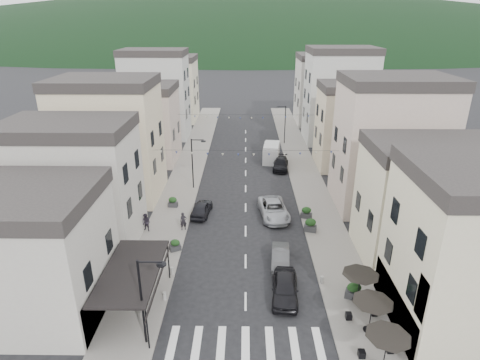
{
  "coord_description": "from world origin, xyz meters",
  "views": [
    {
      "loc": [
        -0.09,
        -16.95,
        18.64
      ],
      "look_at": [
        -0.58,
        20.11,
        3.5
      ],
      "focal_mm": 30.0,
      "sensor_mm": 36.0,
      "label": 1
    }
  ],
  "objects_px": {
    "parked_car_c": "(274,209)",
    "delivery_van": "(271,152)",
    "parked_car_d": "(281,164)",
    "pedestrian_a": "(183,221)",
    "parked_car_b": "(280,257)",
    "parked_car_a": "(285,288)",
    "parked_car_e": "(202,208)",
    "pedestrian_b": "(146,223)"
  },
  "relations": [
    {
      "from": "parked_car_d",
      "to": "delivery_van",
      "type": "height_order",
      "value": "delivery_van"
    },
    {
      "from": "parked_car_a",
      "to": "parked_car_e",
      "type": "xyz_separation_m",
      "value": [
        -7.26,
        12.81,
        -0.07
      ]
    },
    {
      "from": "parked_car_c",
      "to": "delivery_van",
      "type": "height_order",
      "value": "delivery_van"
    },
    {
      "from": "parked_car_a",
      "to": "parked_car_e",
      "type": "relative_size",
      "value": 1.1
    },
    {
      "from": "parked_car_b",
      "to": "pedestrian_a",
      "type": "xyz_separation_m",
      "value": [
        -8.6,
        5.42,
        0.32
      ]
    },
    {
      "from": "parked_car_c",
      "to": "pedestrian_a",
      "type": "xyz_separation_m",
      "value": [
        -8.6,
        -3.01,
        0.19
      ]
    },
    {
      "from": "delivery_van",
      "to": "pedestrian_b",
      "type": "xyz_separation_m",
      "value": [
        -12.77,
        -20.34,
        -0.21
      ]
    },
    {
      "from": "parked_car_c",
      "to": "pedestrian_b",
      "type": "relative_size",
      "value": 3.25
    },
    {
      "from": "parked_car_b",
      "to": "pedestrian_a",
      "type": "bearing_deg",
      "value": 152.31
    },
    {
      "from": "parked_car_e",
      "to": "pedestrian_b",
      "type": "relative_size",
      "value": 2.37
    },
    {
      "from": "parked_car_c",
      "to": "parked_car_d",
      "type": "height_order",
      "value": "parked_car_c"
    },
    {
      "from": "parked_car_b",
      "to": "pedestrian_b",
      "type": "height_order",
      "value": "pedestrian_b"
    },
    {
      "from": "parked_car_b",
      "to": "parked_car_d",
      "type": "height_order",
      "value": "parked_car_d"
    },
    {
      "from": "parked_car_a",
      "to": "parked_car_b",
      "type": "xyz_separation_m",
      "value": [
        0.0,
        4.09,
        -0.11
      ]
    },
    {
      "from": "parked_car_a",
      "to": "parked_car_d",
      "type": "height_order",
      "value": "parked_car_a"
    },
    {
      "from": "parked_car_a",
      "to": "parked_car_b",
      "type": "relative_size",
      "value": 1.13
    },
    {
      "from": "parked_car_a",
      "to": "parked_car_d",
      "type": "bearing_deg",
      "value": 91.01
    },
    {
      "from": "parked_car_c",
      "to": "delivery_van",
      "type": "xyz_separation_m",
      "value": [
        0.77,
        17.01,
        0.42
      ]
    },
    {
      "from": "delivery_van",
      "to": "parked_car_d",
      "type": "bearing_deg",
      "value": -65.8
    },
    {
      "from": "parked_car_a",
      "to": "parked_car_b",
      "type": "height_order",
      "value": "parked_car_a"
    },
    {
      "from": "pedestrian_a",
      "to": "pedestrian_b",
      "type": "relative_size",
      "value": 0.99
    },
    {
      "from": "parked_car_a",
      "to": "delivery_van",
      "type": "bearing_deg",
      "value": 93.45
    },
    {
      "from": "parked_car_b",
      "to": "pedestrian_b",
      "type": "xyz_separation_m",
      "value": [
        -12.0,
        5.1,
        0.33
      ]
    },
    {
      "from": "parked_car_d",
      "to": "delivery_van",
      "type": "distance_m",
      "value": 3.56
    },
    {
      "from": "parked_car_d",
      "to": "pedestrian_a",
      "type": "height_order",
      "value": "pedestrian_a"
    },
    {
      "from": "pedestrian_b",
      "to": "parked_car_b",
      "type": "bearing_deg",
      "value": -2.86
    },
    {
      "from": "parked_car_b",
      "to": "delivery_van",
      "type": "height_order",
      "value": "delivery_van"
    },
    {
      "from": "parked_car_a",
      "to": "parked_car_c",
      "type": "xyz_separation_m",
      "value": [
        0.0,
        12.51,
        0.02
      ]
    },
    {
      "from": "parked_car_e",
      "to": "delivery_van",
      "type": "distance_m",
      "value": 18.55
    },
    {
      "from": "pedestrian_b",
      "to": "pedestrian_a",
      "type": "bearing_deg",
      "value": 25.47
    },
    {
      "from": "parked_car_b",
      "to": "delivery_van",
      "type": "relative_size",
      "value": 0.75
    },
    {
      "from": "parked_car_b",
      "to": "parked_car_e",
      "type": "relative_size",
      "value": 0.97
    },
    {
      "from": "delivery_van",
      "to": "pedestrian_b",
      "type": "bearing_deg",
      "value": -114.95
    },
    {
      "from": "parked_car_b",
      "to": "parked_car_c",
      "type": "bearing_deg",
      "value": 94.52
    },
    {
      "from": "pedestrian_a",
      "to": "parked_car_d",
      "type": "bearing_deg",
      "value": 39.46
    },
    {
      "from": "parked_car_b",
      "to": "parked_car_a",
      "type": "bearing_deg",
      "value": -85.48
    },
    {
      "from": "delivery_van",
      "to": "pedestrian_a",
      "type": "relative_size",
      "value": 3.09
    },
    {
      "from": "parked_car_b",
      "to": "parked_car_e",
      "type": "height_order",
      "value": "parked_car_e"
    },
    {
      "from": "parked_car_c",
      "to": "parked_car_a",
      "type": "bearing_deg",
      "value": -96.67
    },
    {
      "from": "parked_car_c",
      "to": "parked_car_e",
      "type": "height_order",
      "value": "parked_car_c"
    },
    {
      "from": "parked_car_b",
      "to": "parked_car_d",
      "type": "bearing_deg",
      "value": 89.86
    },
    {
      "from": "delivery_van",
      "to": "pedestrian_b",
      "type": "distance_m",
      "value": 24.01
    }
  ]
}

